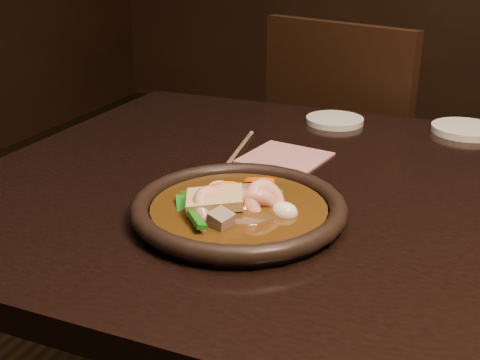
% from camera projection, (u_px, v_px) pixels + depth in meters
% --- Properties ---
extents(table, '(1.60, 0.90, 0.75)m').
position_uv_depth(table, '(473.00, 258.00, 0.89)').
color(table, black).
rests_on(table, floor).
extents(chair, '(0.57, 0.57, 0.93)m').
position_uv_depth(chair, '(356.00, 176.00, 1.65)').
color(chair, black).
rests_on(chair, floor).
extents(plate, '(0.30, 0.30, 0.03)m').
position_uv_depth(plate, '(239.00, 209.00, 0.83)').
color(plate, black).
rests_on(plate, table).
extents(stirfry, '(0.18, 0.21, 0.07)m').
position_uv_depth(stirfry, '(237.00, 206.00, 0.83)').
color(stirfry, '#3E240B').
rests_on(stirfry, plate).
extents(saucer_left, '(0.12, 0.12, 0.01)m').
position_uv_depth(saucer_left, '(335.00, 120.00, 1.27)').
color(saucer_left, silver).
rests_on(saucer_left, table).
extents(saucer_right, '(0.13, 0.13, 0.01)m').
position_uv_depth(saucer_right, '(466.00, 129.00, 1.20)').
color(saucer_right, silver).
rests_on(saucer_right, table).
extents(chopsticks, '(0.05, 0.26, 0.01)m').
position_uv_depth(chopsticks, '(235.00, 154.00, 1.07)').
color(chopsticks, tan).
rests_on(chopsticks, table).
extents(napkin, '(0.15, 0.15, 0.00)m').
position_uv_depth(napkin, '(285.00, 158.00, 1.06)').
color(napkin, '#B56F73').
rests_on(napkin, table).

